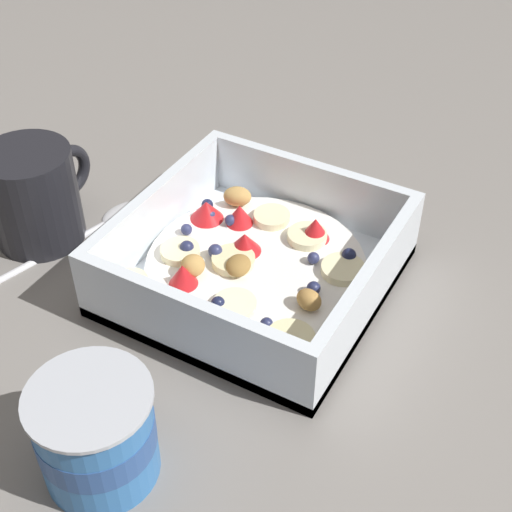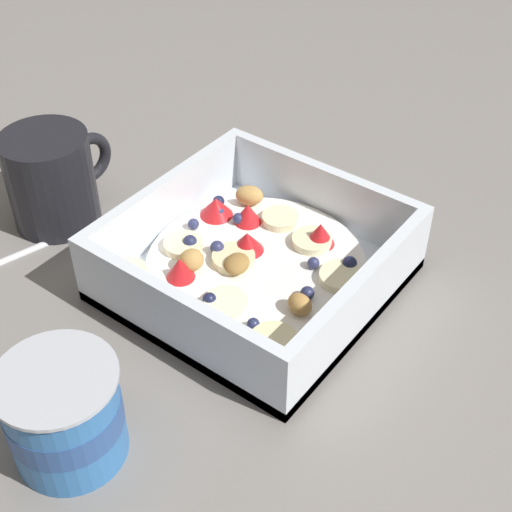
% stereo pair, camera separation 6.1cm
% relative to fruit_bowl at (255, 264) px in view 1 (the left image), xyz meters
% --- Properties ---
extents(ground_plane, '(2.40, 2.40, 0.00)m').
position_rel_fruit_bowl_xyz_m(ground_plane, '(0.01, 0.01, -0.02)').
color(ground_plane, gray).
extents(fruit_bowl, '(0.21, 0.21, 0.07)m').
position_rel_fruit_bowl_xyz_m(fruit_bowl, '(0.00, 0.00, 0.00)').
color(fruit_bowl, white).
rests_on(fruit_bowl, ground).
extents(spoon, '(0.07, 0.17, 0.01)m').
position_rel_fruit_bowl_xyz_m(spoon, '(0.16, 0.00, -0.02)').
color(spoon, silver).
rests_on(spoon, ground).
extents(yogurt_cup, '(0.08, 0.08, 0.08)m').
position_rel_fruit_bowl_xyz_m(yogurt_cup, '(-0.00, 0.21, 0.02)').
color(yogurt_cup, '#3370B7').
rests_on(yogurt_cup, ground).
extents(coffee_mug, '(0.08, 0.11, 0.09)m').
position_rel_fruit_bowl_xyz_m(coffee_mug, '(0.20, 0.04, 0.03)').
color(coffee_mug, black).
rests_on(coffee_mug, ground).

